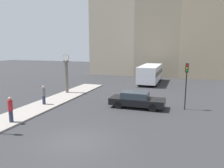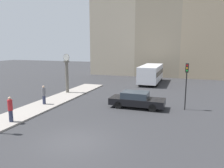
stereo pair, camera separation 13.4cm
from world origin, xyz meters
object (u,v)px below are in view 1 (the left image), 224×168
(bus_distant, at_px, (150,73))
(pedestrian_grey_jacket, at_px, (44,95))
(traffic_light_far, at_px, (186,77))
(street_clock, at_px, (66,74))
(sedan_car, at_px, (137,100))
(pedestrian_red_top, at_px, (10,109))

(bus_distant, relative_size, pedestrian_grey_jacket, 4.66)
(traffic_light_far, bearing_deg, pedestrian_grey_jacket, -167.35)
(street_clock, height_order, pedestrian_grey_jacket, street_clock)
(sedan_car, bearing_deg, pedestrian_grey_jacket, -165.95)
(sedan_car, xyz_separation_m, traffic_light_far, (4.05, 0.70, 2.11))
(bus_distant, relative_size, street_clock, 1.83)
(bus_distant, relative_size, traffic_light_far, 2.02)
(bus_distant, bearing_deg, street_clock, -127.79)
(pedestrian_grey_jacket, bearing_deg, traffic_light_far, 12.65)
(street_clock, bearing_deg, bus_distant, 52.21)
(street_clock, bearing_deg, traffic_light_far, -11.01)
(pedestrian_grey_jacket, bearing_deg, pedestrian_red_top, -81.35)
(sedan_car, height_order, pedestrian_red_top, pedestrian_red_top)
(bus_distant, bearing_deg, sedan_car, -86.15)
(bus_distant, height_order, street_clock, street_clock)
(bus_distant, xyz_separation_m, pedestrian_red_top, (-6.54, -20.23, -0.47))
(street_clock, xyz_separation_m, pedestrian_red_top, (1.38, -10.01, -1.19))
(traffic_light_far, height_order, pedestrian_red_top, traffic_light_far)
(sedan_car, xyz_separation_m, pedestrian_red_top, (-7.44, -6.81, 0.31))
(traffic_light_far, bearing_deg, pedestrian_red_top, -146.85)
(pedestrian_red_top, relative_size, pedestrian_grey_jacket, 1.04)
(traffic_light_far, bearing_deg, bus_distant, 111.26)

